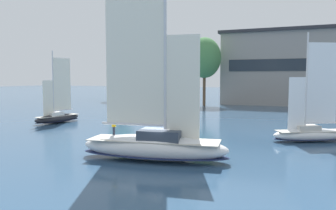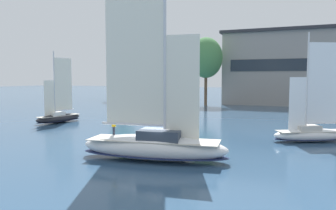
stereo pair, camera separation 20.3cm
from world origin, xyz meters
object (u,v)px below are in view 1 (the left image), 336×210
at_px(sailboat_moored_near_marina, 179,114).
at_px(tree_shore_center, 204,58).
at_px(tree_shore_left, 120,60).
at_px(sailboat_moored_far_slip, 57,117).
at_px(sailboat_moored_mid_channel, 311,133).
at_px(sailboat_main, 154,144).

bearing_deg(sailboat_moored_near_marina, tree_shore_center, 96.20).
height_order(tree_shore_left, sailboat_moored_far_slip, tree_shore_left).
distance_m(tree_shore_center, sailboat_moored_near_marina, 26.58).
relative_size(tree_shore_left, sailboat_moored_mid_channel, 1.50).
distance_m(tree_shore_left, tree_shore_center, 28.66).
distance_m(sailboat_main, sailboat_moored_mid_channel, 17.43).
bearing_deg(tree_shore_left, sailboat_main, -57.42).
bearing_deg(tree_shore_center, sailboat_moored_far_slip, -106.92).
relative_size(tree_shore_left, sailboat_main, 1.01).
height_order(sailboat_main, sailboat_moored_near_marina, sailboat_main).
relative_size(tree_shore_left, sailboat_moored_near_marina, 2.12).
height_order(tree_shore_center, sailboat_moored_near_marina, tree_shore_center).
bearing_deg(sailboat_moored_far_slip, sailboat_main, -33.07).
xyz_separation_m(tree_shore_left, tree_shore_center, (27.47, -8.15, -0.39)).
height_order(sailboat_main, sailboat_moored_mid_channel, sailboat_main).
relative_size(tree_shore_left, sailboat_moored_far_slip, 1.60).
distance_m(sailboat_moored_near_marina, sailboat_moored_far_slip, 19.05).
relative_size(sailboat_moored_mid_channel, sailboat_moored_far_slip, 1.07).
height_order(tree_shore_center, sailboat_moored_mid_channel, tree_shore_center).
height_order(sailboat_main, sailboat_moored_far_slip, sailboat_main).
bearing_deg(sailboat_main, tree_shore_center, 101.69).
relative_size(tree_shore_left, tree_shore_center, 1.04).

